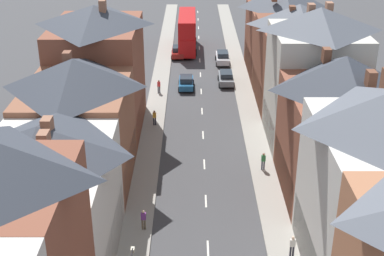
{
  "coord_description": "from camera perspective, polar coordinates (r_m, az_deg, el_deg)",
  "views": [
    {
      "loc": [
        -1.1,
        -17.83,
        23.19
      ],
      "look_at": [
        -0.99,
        29.3,
        1.1
      ],
      "focal_mm": 50.0,
      "sensor_mm": 36.0,
      "label": 1
    }
  ],
  "objects": [
    {
      "name": "terrace_row_right",
      "position": [
        43.86,
        14.79,
        1.05
      ],
      "size": [
        8.0,
        66.69,
        13.04
      ],
      "color": "#935138",
      "rests_on": "ground"
    },
    {
      "name": "car_near_silver",
      "position": [
        76.73,
        -1.64,
        8.15
      ],
      "size": [
        1.9,
        4.05,
        1.62
      ],
      "color": "maroon",
      "rests_on": "ground"
    },
    {
      "name": "double_decker_bus_lead",
      "position": [
        79.5,
        -0.65,
        10.26
      ],
      "size": [
        2.74,
        10.8,
        5.3
      ],
      "color": "red",
      "rests_on": "ground"
    },
    {
      "name": "pedestrian_mid_left",
      "position": [
        39.01,
        -5.3,
        -9.62
      ],
      "size": [
        0.36,
        0.22,
        1.61
      ],
      "color": "brown",
      "rests_on": "pavement_left"
    },
    {
      "name": "centre_line_dashes",
      "position": [
        58.63,
        0.96,
        1.81
      ],
      "size": [
        0.14,
        97.8,
        0.01
      ],
      "color": "silver",
      "rests_on": "ground"
    },
    {
      "name": "terrace_row_left",
      "position": [
        34.99,
        -15.22,
        -4.74
      ],
      "size": [
        8.0,
        48.85,
        14.9
      ],
      "color": "silver",
      "rests_on": "ground"
    },
    {
      "name": "pedestrian_mid_right",
      "position": [
        46.7,
        7.5,
        -3.45
      ],
      "size": [
        0.36,
        0.22,
        1.61
      ],
      "color": "#3D4256",
      "rests_on": "pavement_right"
    },
    {
      "name": "car_parked_right_a",
      "position": [
        66.49,
        3.51,
        5.4
      ],
      "size": [
        1.9,
        4.38,
        1.62
      ],
      "color": "gray",
      "rests_on": "ground"
    },
    {
      "name": "pavement_right",
      "position": [
        60.75,
        5.74,
        2.61
      ],
      "size": [
        2.2,
        104.0,
        0.14
      ],
      "primitive_type": "cube",
      "color": "gray",
      "rests_on": "ground"
    },
    {
      "name": "pedestrian_far_left",
      "position": [
        54.75,
        -4.14,
        1.17
      ],
      "size": [
        0.36,
        0.22,
        1.61
      ],
      "color": "#23232D",
      "rests_on": "pavement_left"
    },
    {
      "name": "pedestrian_near_right",
      "position": [
        36.98,
        10.56,
        -12.2
      ],
      "size": [
        0.36,
        0.22,
        1.61
      ],
      "color": "#23232D",
      "rests_on": "pavement_right"
    },
    {
      "name": "car_parked_left_a",
      "position": [
        74.18,
        3.15,
        7.55
      ],
      "size": [
        1.9,
        4.49,
        1.68
      ],
      "color": "silver",
      "rests_on": "ground"
    },
    {
      "name": "car_near_blue",
      "position": [
        64.82,
        -0.74,
        4.91
      ],
      "size": [
        1.9,
        3.97,
        1.59
      ],
      "color": "#236093",
      "rests_on": "ground"
    },
    {
      "name": "pavement_left",
      "position": [
        60.56,
        -3.91,
        2.61
      ],
      "size": [
        2.2,
        104.0,
        0.14
      ],
      "primitive_type": "cube",
      "color": "gray",
      "rests_on": "ground"
    },
    {
      "name": "pedestrian_far_right",
      "position": [
        63.11,
        -3.68,
        4.51
      ],
      "size": [
        0.36,
        0.22,
        1.61
      ],
      "color": "#23232D",
      "rests_on": "pavement_left"
    }
  ]
}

